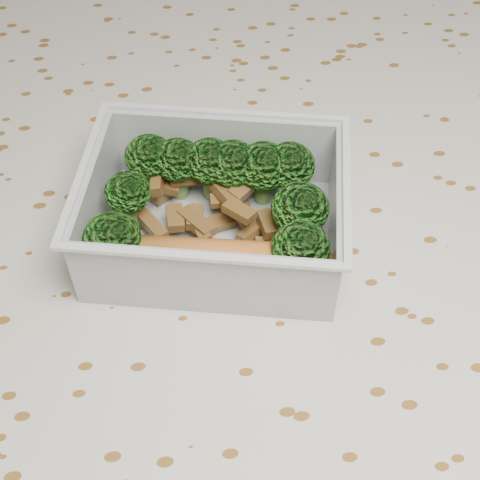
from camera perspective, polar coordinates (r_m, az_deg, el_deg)
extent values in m
cube|color=brown|center=(0.49, -0.05, -3.24)|extent=(1.40, 0.90, 0.04)
cube|color=beige|center=(0.48, -0.05, -1.56)|extent=(1.46, 0.96, 0.01)
cube|color=beige|center=(0.90, -4.13, 18.50)|extent=(1.46, 0.01, 0.18)
cube|color=silver|center=(0.48, -2.09, 0.29)|extent=(0.19, 0.16, 0.00)
cube|color=silver|center=(0.50, -1.35, 7.89)|extent=(0.17, 0.04, 0.06)
cube|color=silver|center=(0.42, -3.20, -3.50)|extent=(0.17, 0.04, 0.06)
cube|color=silver|center=(0.46, 8.11, 1.99)|extent=(0.03, 0.12, 0.06)
cube|color=silver|center=(0.48, -12.14, 3.33)|extent=(0.03, 0.12, 0.06)
cube|color=silver|center=(0.49, -1.35, 10.82)|extent=(0.18, 0.04, 0.00)
cube|color=silver|center=(0.39, -3.47, -1.45)|extent=(0.18, 0.04, 0.00)
cube|color=silver|center=(0.44, 9.11, 4.54)|extent=(0.03, 0.13, 0.00)
cube|color=silver|center=(0.46, -13.28, 5.91)|extent=(0.03, 0.13, 0.00)
cylinder|color=#608C3F|center=(0.51, -7.47, 5.10)|extent=(0.01, 0.01, 0.02)
ellipsoid|color=#3C7A22|center=(0.49, -7.75, 7.10)|extent=(0.04, 0.04, 0.03)
cylinder|color=#608C3F|center=(0.50, -5.14, 4.82)|extent=(0.01, 0.01, 0.02)
ellipsoid|color=#3C7A22|center=(0.49, -5.34, 6.83)|extent=(0.03, 0.03, 0.03)
cylinder|color=#608C3F|center=(0.50, -2.51, 4.73)|extent=(0.01, 0.01, 0.02)
ellipsoid|color=#3C7A22|center=(0.48, -2.60, 6.74)|extent=(0.04, 0.04, 0.03)
cylinder|color=#608C3F|center=(0.50, -0.61, 4.49)|extent=(0.01, 0.01, 0.02)
ellipsoid|color=#3C7A22|center=(0.48, -0.63, 6.52)|extent=(0.04, 0.04, 0.03)
cylinder|color=#608C3F|center=(0.50, 1.92, 4.30)|extent=(0.01, 0.01, 0.02)
ellipsoid|color=#3C7A22|center=(0.48, 2.00, 6.32)|extent=(0.04, 0.04, 0.03)
cylinder|color=#608C3F|center=(0.50, 4.08, 4.36)|extent=(0.01, 0.01, 0.02)
ellipsoid|color=#3C7A22|center=(0.48, 4.24, 6.38)|extent=(0.04, 0.04, 0.03)
cylinder|color=#608C3F|center=(0.48, -9.22, 2.04)|extent=(0.01, 0.01, 0.03)
ellipsoid|color=#3C7A22|center=(0.46, -9.58, 4.03)|extent=(0.03, 0.03, 0.03)
cylinder|color=#608C3F|center=(0.47, 4.94, 0.71)|extent=(0.01, 0.01, 0.02)
ellipsoid|color=#3C7A22|center=(0.45, 5.14, 2.72)|extent=(0.04, 0.04, 0.03)
cylinder|color=#608C3F|center=(0.46, -10.41, -1.81)|extent=(0.01, 0.01, 0.02)
ellipsoid|color=#3C7A22|center=(0.44, -10.84, 0.15)|extent=(0.04, 0.04, 0.03)
cylinder|color=#608C3F|center=(0.45, 4.99, -2.63)|extent=(0.01, 0.01, 0.02)
ellipsoid|color=#3C7A22|center=(0.43, 5.20, -0.66)|extent=(0.04, 0.04, 0.03)
cube|color=brown|center=(0.48, 0.15, 4.24)|extent=(0.02, 0.02, 0.01)
cube|color=brown|center=(0.47, -3.28, 0.83)|extent=(0.02, 0.02, 0.01)
cube|color=brown|center=(0.47, 3.11, -0.38)|extent=(0.03, 0.01, 0.01)
cube|color=brown|center=(0.48, -2.48, 5.15)|extent=(0.03, 0.02, 0.01)
cube|color=brown|center=(0.47, -3.86, 1.95)|extent=(0.02, 0.02, 0.01)
cube|color=brown|center=(0.49, -1.21, 4.08)|extent=(0.01, 0.02, 0.01)
cube|color=brown|center=(0.47, -5.58, 1.90)|extent=(0.01, 0.02, 0.01)
cube|color=brown|center=(0.47, 2.33, 1.39)|extent=(0.01, 0.02, 0.01)
cube|color=brown|center=(0.47, -1.21, 3.77)|extent=(0.02, 0.03, 0.01)
cube|color=brown|center=(0.49, -4.12, 5.39)|extent=(0.03, 0.01, 0.01)
cube|color=brown|center=(0.48, -1.34, 3.43)|extent=(0.02, 0.01, 0.01)
cube|color=brown|center=(0.48, -7.08, 4.99)|extent=(0.01, 0.02, 0.01)
cube|color=brown|center=(0.50, -0.61, 3.90)|extent=(0.02, 0.03, 0.01)
cube|color=brown|center=(0.47, -3.75, 1.51)|extent=(0.03, 0.03, 0.01)
cube|color=brown|center=(0.47, -7.49, 1.21)|extent=(0.02, 0.03, 0.01)
cube|color=brown|center=(0.48, -1.72, 1.52)|extent=(0.03, 0.02, 0.01)
cube|color=brown|center=(0.47, 1.11, 0.81)|extent=(0.03, 0.02, 0.01)
cube|color=brown|center=(0.46, -0.07, 2.47)|extent=(0.02, 0.02, 0.01)
cube|color=brown|center=(0.51, -6.13, 4.43)|extent=(0.03, 0.03, 0.01)
cube|color=brown|center=(0.48, -0.02, 2.01)|extent=(0.02, 0.02, 0.01)
cube|color=brown|center=(0.50, -5.65, 5.15)|extent=(0.02, 0.03, 0.01)
cylinder|color=#BD6528|center=(0.44, -2.22, -1.57)|extent=(0.13, 0.05, 0.03)
sphere|color=#BD6528|center=(0.44, 6.29, -2.01)|extent=(0.03, 0.03, 0.03)
sphere|color=#BD6528|center=(0.45, -10.53, -1.10)|extent=(0.03, 0.03, 0.03)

